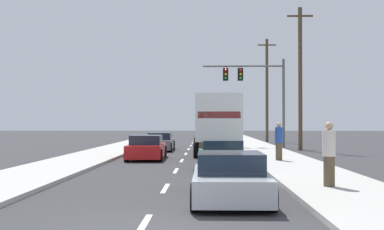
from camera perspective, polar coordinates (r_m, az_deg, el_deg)
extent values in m
plane|color=#333335|center=(33.65, -0.44, -4.27)|extent=(140.00, 140.00, 0.00)
cube|color=#B2AFA8|center=(28.90, 9.47, -4.68)|extent=(3.18, 80.00, 0.14)
cube|color=#B2AFA8|center=(29.33, -10.92, -4.62)|extent=(3.18, 80.00, 0.14)
cube|color=silver|center=(9.32, -5.99, -13.30)|extent=(0.14, 2.00, 0.01)
cube|color=silver|center=(14.22, -3.29, -8.97)|extent=(0.14, 2.00, 0.01)
cube|color=silver|center=(19.17, -2.01, -6.86)|extent=(0.14, 2.00, 0.01)
cube|color=silver|center=(24.14, -1.26, -5.61)|extent=(0.14, 2.00, 0.01)
cube|color=silver|center=(29.12, -0.76, -4.79)|extent=(0.14, 2.00, 0.01)
cube|color=silver|center=(34.10, -0.41, -4.21)|extent=(0.14, 2.00, 0.01)
cube|color=silver|center=(39.09, -0.16, -3.78)|extent=(0.14, 2.00, 0.01)
cube|color=silver|center=(44.08, 0.04, -3.45)|extent=(0.14, 2.00, 0.01)
cube|color=silver|center=(49.08, 0.20, -3.18)|extent=(0.14, 2.00, 0.01)
cube|color=silver|center=(54.07, 0.33, -2.96)|extent=(0.14, 2.00, 0.01)
cube|color=silver|center=(59.07, 0.44, -2.78)|extent=(0.14, 2.00, 0.01)
cube|color=slate|center=(32.46, -3.94, -3.59)|extent=(1.76, 4.51, 0.62)
cube|color=#192333|center=(32.44, -3.94, -2.61)|extent=(1.54, 1.91, 0.49)
cylinder|color=black|center=(34.24, -5.03, -3.67)|extent=(0.22, 0.64, 0.64)
cylinder|color=black|center=(34.10, -2.32, -3.68)|extent=(0.22, 0.64, 0.64)
cylinder|color=black|center=(30.86, -5.72, -3.98)|extent=(0.22, 0.64, 0.64)
cylinder|color=black|center=(30.71, -2.73, -4.00)|extent=(0.22, 0.64, 0.64)
cube|color=red|center=(25.05, -5.58, -4.35)|extent=(1.88, 4.32, 0.67)
cube|color=#192333|center=(24.73, -5.65, -3.05)|extent=(1.62, 1.93, 0.49)
cylinder|color=black|center=(26.74, -7.01, -4.46)|extent=(0.23, 0.64, 0.64)
cylinder|color=black|center=(26.57, -3.40, -4.49)|extent=(0.23, 0.64, 0.64)
cylinder|color=black|center=(23.59, -8.05, -4.95)|extent=(0.23, 0.64, 0.64)
cylinder|color=black|center=(23.39, -3.95, -4.99)|extent=(0.23, 0.64, 0.64)
cube|color=white|center=(27.00, 3.05, -0.35)|extent=(2.61, 5.77, 2.59)
cube|color=red|center=(24.16, 3.35, 0.01)|extent=(2.25, 0.08, 0.36)
cube|color=tan|center=(30.83, 2.74, -2.08)|extent=(2.44, 1.96, 2.08)
cylinder|color=black|center=(30.84, 0.51, -3.69)|extent=(0.32, 0.97, 0.96)
cylinder|color=black|center=(30.93, 4.96, -3.68)|extent=(0.32, 0.97, 0.96)
cylinder|color=black|center=(25.88, 0.51, -4.24)|extent=(0.32, 0.97, 0.96)
cylinder|color=black|center=(25.99, 5.82, -4.22)|extent=(0.32, 0.97, 0.96)
cube|color=#196B38|center=(19.33, 3.63, -5.46)|extent=(1.94, 4.08, 0.63)
cube|color=#192333|center=(19.16, 3.66, -3.81)|extent=(1.65, 2.05, 0.50)
cylinder|color=black|center=(20.75, 1.02, -5.52)|extent=(0.24, 0.65, 0.64)
cylinder|color=black|center=(20.87, 5.64, -5.49)|extent=(0.24, 0.65, 0.64)
cylinder|color=black|center=(17.85, 1.27, -6.28)|extent=(0.24, 0.65, 0.64)
cylinder|color=black|center=(17.98, 6.64, -6.24)|extent=(0.24, 0.65, 0.64)
cube|color=#B7BABF|center=(12.08, 4.63, -8.34)|extent=(1.84, 4.25, 0.60)
cube|color=#192333|center=(11.77, 4.70, -5.83)|extent=(1.61, 1.89, 0.50)
cylinder|color=black|center=(13.63, 0.64, -7.98)|extent=(0.22, 0.64, 0.64)
cylinder|color=black|center=(13.72, 7.86, -7.93)|extent=(0.22, 0.64, 0.64)
cylinder|color=black|center=(10.52, 0.40, -10.11)|extent=(0.22, 0.64, 0.64)
cylinder|color=black|center=(10.63, 9.79, -10.00)|extent=(0.22, 0.64, 0.64)
cylinder|color=#595B56|center=(36.60, 11.20, 1.42)|extent=(0.20, 0.20, 6.89)
cylinder|color=#595B56|center=(36.44, 6.30, 6.00)|extent=(6.27, 0.14, 0.14)
cube|color=black|center=(36.35, 5.97, 4.98)|extent=(0.40, 0.56, 0.95)
sphere|color=red|center=(36.08, 6.00, 5.51)|extent=(0.20, 0.20, 0.20)
sphere|color=orange|center=(36.05, 6.01, 5.03)|extent=(0.20, 0.20, 0.20)
sphere|color=green|center=(36.02, 6.01, 4.56)|extent=(0.20, 0.20, 0.20)
cube|color=black|center=(36.29, 4.15, 4.99)|extent=(0.40, 0.56, 0.95)
sphere|color=red|center=(36.01, 4.17, 5.52)|extent=(0.20, 0.20, 0.20)
sphere|color=orange|center=(35.98, 4.17, 5.04)|extent=(0.20, 0.20, 0.20)
sphere|color=green|center=(35.95, 4.17, 4.57)|extent=(0.20, 0.20, 0.20)
cylinder|color=brown|center=(33.47, 13.17, 4.36)|extent=(0.28, 0.28, 10.06)
cube|color=brown|center=(34.15, 13.15, 11.78)|extent=(1.80, 0.12, 0.12)
cylinder|color=brown|center=(47.10, 9.21, 3.01)|extent=(0.28, 0.28, 10.33)
cube|color=brown|center=(47.63, 9.19, 8.50)|extent=(1.80, 0.12, 0.12)
cylinder|color=brown|center=(14.11, 16.52, -6.66)|extent=(0.32, 0.32, 0.87)
cylinder|color=beige|center=(14.05, 16.51, -3.33)|extent=(0.38, 0.38, 0.76)
sphere|color=tan|center=(14.03, 16.50, -1.30)|extent=(0.24, 0.24, 0.24)
cylinder|color=brown|center=(22.98, 10.65, -4.43)|extent=(0.32, 0.32, 0.86)
cylinder|color=#264CA5|center=(22.94, 10.64, -2.42)|extent=(0.38, 0.38, 0.75)
sphere|color=tan|center=(22.93, 10.64, -1.20)|extent=(0.23, 0.23, 0.23)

